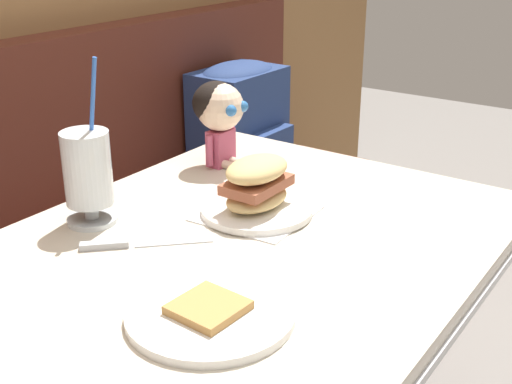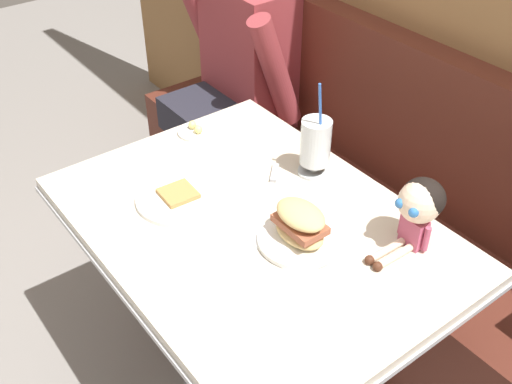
# 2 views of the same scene
# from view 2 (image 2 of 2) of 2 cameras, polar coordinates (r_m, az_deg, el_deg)

# --- Properties ---
(booth_bench) EXTENTS (2.60, 0.48, 1.00)m
(booth_bench) POSITION_cam_2_polar(r_m,az_deg,el_deg) (2.30, 12.45, -4.40)
(booth_bench) COLOR #512319
(booth_bench) RESTS_ON ground
(diner_table) EXTENTS (1.11, 0.81, 0.74)m
(diner_table) POSITION_cam_2_polar(r_m,az_deg,el_deg) (1.82, -0.22, -7.46)
(diner_table) COLOR beige
(diner_table) RESTS_ON ground
(toast_plate) EXTENTS (0.25, 0.25, 0.03)m
(toast_plate) POSITION_cam_2_polar(r_m,az_deg,el_deg) (1.77, -7.06, -0.50)
(toast_plate) COLOR white
(toast_plate) RESTS_ON diner_table
(milkshake_glass) EXTENTS (0.10, 0.10, 0.32)m
(milkshake_glass) POSITION_cam_2_polar(r_m,az_deg,el_deg) (1.82, 5.51, 4.33)
(milkshake_glass) COLOR silver
(milkshake_glass) RESTS_ON diner_table
(sandwich_plate) EXTENTS (0.22, 0.22, 0.12)m
(sandwich_plate) POSITION_cam_2_polar(r_m,az_deg,el_deg) (1.60, 4.07, -3.39)
(sandwich_plate) COLOR white
(sandwich_plate) RESTS_ON diner_table
(butter_saucer) EXTENTS (0.12, 0.12, 0.04)m
(butter_saucer) POSITION_cam_2_polar(r_m,az_deg,el_deg) (2.05, -5.57, 5.65)
(butter_saucer) COLOR white
(butter_saucer) RESTS_ON diner_table
(butter_knife) EXTENTS (0.18, 0.18, 0.01)m
(butter_knife) POSITION_cam_2_polar(r_m,az_deg,el_deg) (1.83, 1.60, 1.13)
(butter_knife) COLOR silver
(butter_knife) RESTS_ON diner_table
(seated_doll) EXTENTS (0.11, 0.22, 0.20)m
(seated_doll) POSITION_cam_2_polar(r_m,az_deg,el_deg) (1.59, 14.82, -1.19)
(seated_doll) COLOR #B74C6B
(seated_doll) RESTS_ON diner_table
(diner_patron) EXTENTS (0.55, 0.48, 0.81)m
(diner_patron) POSITION_cam_2_polar(r_m,az_deg,el_deg) (2.55, -1.32, 12.38)
(diner_patron) COLOR maroon
(diner_patron) RESTS_ON booth_bench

